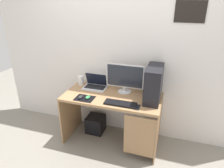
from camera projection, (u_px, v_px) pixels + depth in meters
name	position (u px, v px, depth m)	size (l,w,h in m)	color
ground_plane	(112.00, 140.00, 3.13)	(8.00, 8.00, 0.00)	gray
wall_back	(120.00, 52.00, 2.92)	(4.00, 0.05, 2.60)	silver
desk	(113.00, 106.00, 2.87)	(1.36, 0.64, 0.76)	#A37A51
pc_tower	(154.00, 84.00, 2.63)	(0.20, 0.46, 0.46)	black
monitor	(125.00, 78.00, 2.85)	(0.54, 0.19, 0.42)	silver
laptop	(95.00, 85.00, 3.06)	(0.35, 0.24, 0.23)	silver
speaker	(81.00, 80.00, 3.15)	(0.09, 0.09, 0.14)	white
keyboard	(120.00, 104.00, 2.59)	(0.42, 0.14, 0.02)	black
mousepad	(85.00, 98.00, 2.75)	(0.26, 0.20, 0.01)	black
mouse_left	(88.00, 97.00, 2.74)	(0.06, 0.10, 0.03)	#338C4C
mouse_right	(81.00, 97.00, 2.74)	(0.06, 0.10, 0.03)	#232326
cell_phone	(137.00, 107.00, 2.52)	(0.07, 0.13, 0.01)	black
subwoofer	(96.00, 124.00, 3.29)	(0.27, 0.27, 0.27)	black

